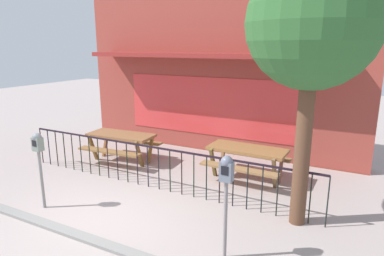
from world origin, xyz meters
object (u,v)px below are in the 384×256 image
at_px(parking_meter_near, 38,151).
at_px(parking_meter_far, 226,180).
at_px(picnic_table_left, 121,140).
at_px(picnic_table_right, 247,155).
at_px(street_tree, 313,26).

distance_m(parking_meter_near, parking_meter_far, 3.73).
xyz_separation_m(picnic_table_left, picnic_table_right, (3.43, 0.35, 0.00)).
bearing_deg(parking_meter_near, picnic_table_left, 97.92).
distance_m(parking_meter_far, street_tree, 2.77).
bearing_deg(street_tree, parking_meter_near, -159.12).
height_order(picnic_table_right, street_tree, street_tree).
bearing_deg(picnic_table_right, street_tree, -45.82).
bearing_deg(picnic_table_right, parking_meter_far, -77.11).
relative_size(picnic_table_right, parking_meter_near, 1.21).
xyz_separation_m(picnic_table_left, street_tree, (4.89, -1.15, 2.78)).
distance_m(picnic_table_right, street_tree, 3.48).
height_order(parking_meter_far, street_tree, street_tree).
height_order(picnic_table_left, parking_meter_near, parking_meter_near).
relative_size(parking_meter_near, parking_meter_far, 0.94).
xyz_separation_m(parking_meter_near, parking_meter_far, (3.73, 0.15, 0.07)).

